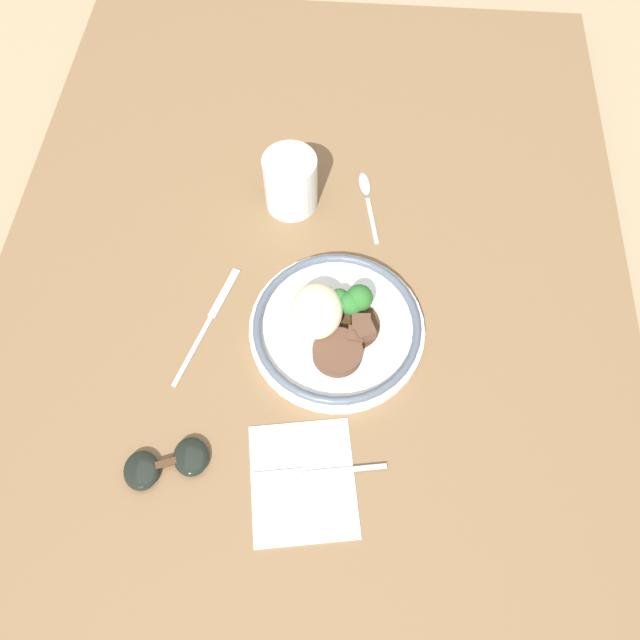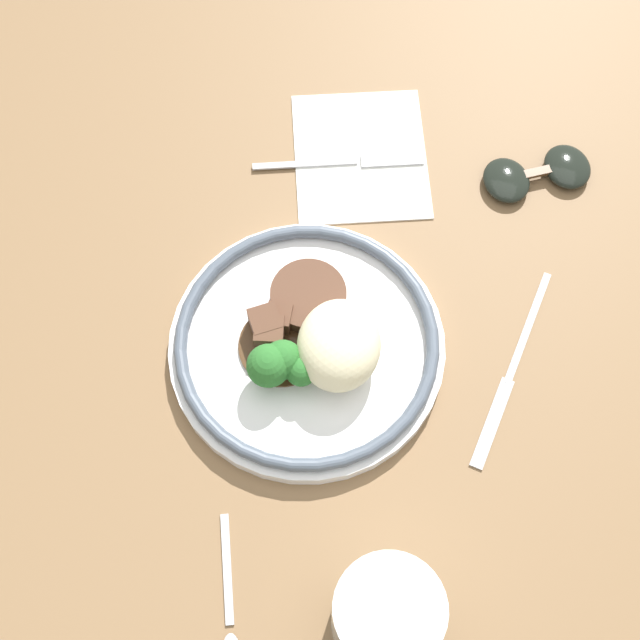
{
  "view_description": "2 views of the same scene",
  "coord_description": "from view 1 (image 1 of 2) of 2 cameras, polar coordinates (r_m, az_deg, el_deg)",
  "views": [
    {
      "loc": [
        -0.44,
        -0.05,
        0.86
      ],
      "look_at": [
        -0.03,
        -0.02,
        0.08
      ],
      "focal_mm": 35.0,
      "sensor_mm": 36.0,
      "label": 1
    },
    {
      "loc": [
        0.27,
        0.0,
        0.81
      ],
      "look_at": [
        -0.05,
        -0.03,
        0.08
      ],
      "focal_mm": 50.0,
      "sensor_mm": 36.0,
      "label": 2
    }
  ],
  "objects": [
    {
      "name": "juice_glass",
      "position": [
        1.0,
        -2.69,
        12.23
      ],
      "size": [
        0.08,
        0.08,
        0.1
      ],
      "color": "orange",
      "rests_on": "dining_table"
    },
    {
      "name": "dining_table",
      "position": [
        0.94,
        -1.1,
        0.36
      ],
      "size": [
        1.41,
        0.97,
        0.05
      ],
      "color": "brown",
      "rests_on": "ground"
    },
    {
      "name": "plate",
      "position": [
        0.89,
        1.41,
        -0.41
      ],
      "size": [
        0.25,
        0.25,
        0.07
      ],
      "color": "white",
      "rests_on": "dining_table"
    },
    {
      "name": "ground_plane",
      "position": [
        0.96,
        -1.08,
        -0.28
      ],
      "size": [
        8.0,
        8.0,
        0.0
      ],
      "primitive_type": "plane",
      "color": "#998466"
    },
    {
      "name": "napkin",
      "position": [
        0.83,
        -1.58,
        -14.49
      ],
      "size": [
        0.18,
        0.16,
        0.0
      ],
      "color": "white",
      "rests_on": "dining_table"
    },
    {
      "name": "fork",
      "position": [
        0.83,
        -1.22,
        -13.88
      ],
      "size": [
        0.04,
        0.17,
        0.0
      ],
      "rotation": [
        0.0,
        0.0,
        1.74
      ],
      "color": "#ADADB2",
      "rests_on": "napkin"
    },
    {
      "name": "knife",
      "position": [
        0.93,
        -10.09,
        -0.05
      ],
      "size": [
        0.2,
        0.07,
        0.0
      ],
      "rotation": [
        0.0,
        0.0,
        -0.3
      ],
      "color": "#ADADB2",
      "rests_on": "dining_table"
    },
    {
      "name": "sunglasses",
      "position": [
        0.85,
        -13.87,
        -12.63
      ],
      "size": [
        0.09,
        0.12,
        0.02
      ],
      "rotation": [
        0.0,
        0.0,
        0.36
      ],
      "color": "black",
      "rests_on": "dining_table"
    },
    {
      "name": "spoon",
      "position": [
        1.05,
        4.26,
        11.53
      ],
      "size": [
        0.14,
        0.04,
        0.01
      ],
      "rotation": [
        0.0,
        0.0,
        0.2
      ],
      "color": "#ADADB2",
      "rests_on": "dining_table"
    }
  ]
}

